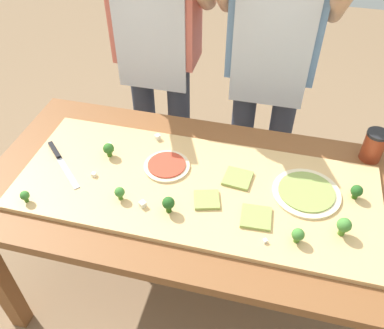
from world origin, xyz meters
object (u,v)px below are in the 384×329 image
object	(u,v)px
broccoli_floret_center_left	(120,193)
cook_right	(272,54)
pizza_slice_far_left	(207,200)
cheese_crumble_e	(143,204)
pizza_slice_near_right	(256,217)
cheese_crumble_d	(110,144)
prep_table	(204,204)
cheese_crumble_c	(158,137)
pizza_whole_pesto_green	(306,192)
pizza_slice_far_right	(238,178)
pizza_whole_tomato_red	(167,166)
chefs_knife	(59,158)
cook_left	(156,40)
broccoli_floret_front_right	(298,235)
broccoli_floret_center_right	(109,149)
broccoli_floret_back_right	(168,204)
cheese_crumble_b	(265,241)
cheese_crumble_a	(94,175)
sauce_jar	(374,146)
broccoli_floret_back_left	(25,196)
broccoli_floret_front_mid	(344,226)
broccoli_floret_front_left	(357,191)

from	to	relation	value
broccoli_floret_center_left	cook_right	bearing A→B (deg)	62.08
pizza_slice_far_left	cheese_crumble_e	world-z (taller)	cheese_crumble_e
pizza_slice_near_right	cheese_crumble_d	world-z (taller)	cheese_crumble_d
prep_table	cheese_crumble_c	xyz separation A→B (m)	(-0.26, 0.21, 0.13)
pizza_whole_pesto_green	pizza_slice_far_right	world-z (taller)	pizza_whole_pesto_green
pizza_whole_tomato_red	cook_right	distance (m)	0.73
chefs_knife	cook_left	world-z (taller)	cook_left
pizza_whole_tomato_red	broccoli_floret_front_right	xyz separation A→B (m)	(0.52, -0.24, 0.03)
broccoli_floret_center_right	cheese_crumble_c	distance (m)	0.22
prep_table	pizza_whole_pesto_green	xyz separation A→B (m)	(0.37, 0.04, 0.12)
prep_table	cheese_crumble_d	world-z (taller)	cheese_crumble_d
broccoli_floret_center_left	pizza_slice_far_right	bearing A→B (deg)	26.88
broccoli_floret_back_right	cheese_crumble_b	distance (m)	0.35
broccoli_floret_back_right	broccoli_floret_center_right	bearing A→B (deg)	144.51
chefs_knife	cheese_crumble_a	xyz separation A→B (m)	(0.18, -0.06, 0.00)
sauce_jar	prep_table	bearing A→B (deg)	-152.07
pizza_slice_far_right	broccoli_floret_back_right	world-z (taller)	broccoli_floret_back_right
cheese_crumble_b	cheese_crumble_d	world-z (taller)	same
broccoli_floret_back_left	cook_left	xyz separation A→B (m)	(0.21, 0.92, 0.18)
chefs_knife	cheese_crumble_e	distance (m)	0.44
pizza_slice_far_left	pizza_slice_far_right	size ratio (longest dim) A/B	0.89
broccoli_floret_front_right	broccoli_floret_back_right	bearing A→B (deg)	177.07
broccoli_floret_front_mid	pizza_slice_far_left	bearing A→B (deg)	175.58
cook_left	broccoli_floret_front_mid	bearing A→B (deg)	-41.84
broccoli_floret_center_right	broccoli_floret_back_left	xyz separation A→B (m)	(-0.20, -0.31, -0.01)
broccoli_floret_front_left	cheese_crumble_e	size ratio (longest dim) A/B	2.70
chefs_knife	pizza_whole_pesto_green	distance (m)	0.98
pizza_slice_far_right	cheese_crumble_e	bearing A→B (deg)	-144.78
broccoli_floret_front_right	cheese_crumble_a	distance (m)	0.79
broccoli_floret_center_right	sauce_jar	xyz separation A→B (m)	(1.03, 0.27, 0.01)
pizza_slice_far_left	pizza_slice_far_right	bearing A→B (deg)	56.34
prep_table	sauce_jar	xyz separation A→B (m)	(0.62, 0.33, 0.16)
pizza_whole_pesto_green	broccoli_floret_front_right	world-z (taller)	broccoli_floret_front_right
broccoli_floret_back_right	cook_right	distance (m)	0.90
pizza_slice_far_left	broccoli_floret_center_right	bearing A→B (deg)	161.53
broccoli_floret_back_right	prep_table	bearing A→B (deg)	59.72
sauce_jar	chefs_knife	bearing A→B (deg)	-164.72
cheese_crumble_e	sauce_jar	world-z (taller)	sauce_jar
broccoli_floret_front_mid	broccoli_floret_center_right	distance (m)	0.93
cheese_crumble_e	sauce_jar	size ratio (longest dim) A/B	0.16
prep_table	cheese_crumble_b	xyz separation A→B (m)	(0.25, -0.22, 0.12)
broccoli_floret_front_right	cheese_crumble_b	xyz separation A→B (m)	(-0.10, -0.03, -0.03)
pizza_whole_tomato_red	broccoli_floret_back_left	bearing A→B (deg)	-146.13
pizza_slice_near_right	broccoli_floret_front_left	world-z (taller)	broccoli_floret_front_left
prep_table	broccoli_floret_front_left	distance (m)	0.57
broccoli_floret_front_left	broccoli_floret_center_right	bearing A→B (deg)	-179.99
broccoli_floret_front_mid	cheese_crumble_e	distance (m)	0.69
prep_table	cheese_crumble_e	xyz separation A→B (m)	(-0.19, -0.16, 0.13)
cheese_crumble_b	cheese_crumble_d	size ratio (longest dim) A/B	1.00
broccoli_floret_front_left	cheese_crumble_d	distance (m)	0.99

